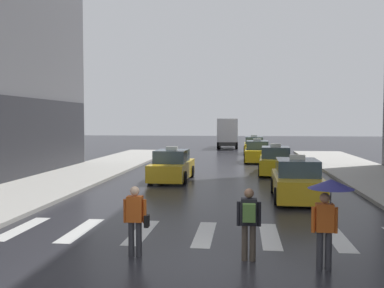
{
  "coord_description": "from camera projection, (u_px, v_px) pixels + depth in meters",
  "views": [
    {
      "loc": [
        1.05,
        -9.05,
        3.18
      ],
      "look_at": [
        -0.94,
        8.0,
        2.25
      ],
      "focal_mm": 40.98,
      "sensor_mm": 36.0,
      "label": 1
    }
  ],
  "objects": [
    {
      "name": "ground_plane",
      "position": [
        192.0,
        270.0,
        9.27
      ],
      "size": [
        160.0,
        160.0,
        0.0
      ],
      "primitive_type": "plane",
      "color": "#26262B"
    },
    {
      "name": "pedestrian_with_backpack",
      "position": [
        249.0,
        219.0,
        9.84
      ],
      "size": [
        0.55,
        0.43,
        1.65
      ],
      "color": "#473D33",
      "rests_on": "ground"
    },
    {
      "name": "taxi_lead",
      "position": [
        297.0,
        181.0,
        17.59
      ],
      "size": [
        2.0,
        4.57,
        1.8
      ],
      "color": "gold",
      "rests_on": "ground"
    },
    {
      "name": "pedestrian_with_umbrella",
      "position": [
        329.0,
        199.0,
        9.24
      ],
      "size": [
        0.96,
        0.96,
        1.94
      ],
      "color": "#333338",
      "rests_on": "ground"
    },
    {
      "name": "taxi_fourth",
      "position": [
        257.0,
        153.0,
        33.29
      ],
      "size": [
        2.0,
        4.57,
        1.8
      ],
      "color": "yellow",
      "rests_on": "ground"
    },
    {
      "name": "pedestrian_with_handbag",
      "position": [
        136.0,
        217.0,
        10.18
      ],
      "size": [
        0.6,
        0.24,
        1.65
      ],
      "color": "#333338",
      "rests_on": "ground"
    },
    {
      "name": "taxi_third",
      "position": [
        275.0,
        162.0,
        25.88
      ],
      "size": [
        2.12,
        4.63,
        1.8
      ],
      "color": "yellow",
      "rests_on": "ground"
    },
    {
      "name": "taxi_fifth",
      "position": [
        254.0,
        146.0,
        41.37
      ],
      "size": [
        1.95,
        4.55,
        1.8
      ],
      "color": "yellow",
      "rests_on": "ground"
    },
    {
      "name": "crosswalk_markings",
      "position": [
        205.0,
        234.0,
        12.25
      ],
      "size": [
        11.3,
        2.8,
        0.01
      ],
      "color": "silver",
      "rests_on": "ground"
    },
    {
      "name": "taxi_second",
      "position": [
        172.0,
        167.0,
        23.11
      ],
      "size": [
        2.01,
        4.58,
        1.8
      ],
      "color": "gold",
      "rests_on": "ground"
    },
    {
      "name": "box_truck",
      "position": [
        228.0,
        132.0,
        49.66
      ],
      "size": [
        2.41,
        7.59,
        3.35
      ],
      "color": "#2D2D2D",
      "rests_on": "ground"
    }
  ]
}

